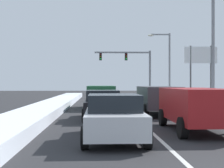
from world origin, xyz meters
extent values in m
plane|color=#28282B|center=(0.00, 15.52, 0.00)|extent=(120.00, 120.00, 0.00)
cube|color=silver|center=(0.00, 19.40, 0.00)|extent=(0.14, 42.68, 0.01)
cube|color=silver|center=(5.30, 19.40, 0.32)|extent=(1.27, 42.68, 0.63)
cube|color=silver|center=(-5.30, 19.40, 0.25)|extent=(2.17, 42.68, 0.51)
cube|color=maroon|center=(1.75, 7.82, 1.04)|extent=(1.95, 4.90, 1.25)
cube|color=black|center=(1.75, 5.41, 1.32)|extent=(1.56, 0.06, 0.55)
cube|color=red|center=(0.97, 5.42, 0.94)|extent=(0.20, 0.08, 0.28)
cylinder|color=black|center=(0.80, 9.52, 0.37)|extent=(0.25, 0.74, 0.74)
cylinder|color=black|center=(2.71, 9.52, 0.37)|extent=(0.25, 0.74, 0.74)
cylinder|color=black|center=(0.80, 6.12, 0.37)|extent=(0.25, 0.74, 0.74)
cube|color=#38383D|center=(1.49, 14.45, 1.04)|extent=(1.95, 4.90, 1.25)
cube|color=black|center=(1.49, 12.04, 1.32)|extent=(1.56, 0.06, 0.55)
cube|color=red|center=(0.71, 12.05, 0.94)|extent=(0.20, 0.08, 0.28)
cube|color=red|center=(2.27, 12.05, 0.94)|extent=(0.20, 0.08, 0.28)
cylinder|color=black|center=(0.53, 16.15, 0.37)|extent=(0.25, 0.74, 0.74)
cylinder|color=black|center=(2.44, 16.15, 0.37)|extent=(0.25, 0.74, 0.74)
cylinder|color=black|center=(0.53, 12.75, 0.37)|extent=(0.25, 0.74, 0.74)
cylinder|color=black|center=(2.44, 12.75, 0.37)|extent=(0.25, 0.74, 0.74)
cube|color=silver|center=(1.93, 20.26, 0.63)|extent=(1.82, 4.50, 0.70)
cube|color=black|center=(1.93, 20.11, 1.23)|extent=(1.64, 2.20, 0.55)
cube|color=red|center=(1.23, 18.06, 0.75)|extent=(0.24, 0.08, 0.14)
cube|color=red|center=(2.62, 18.06, 0.75)|extent=(0.24, 0.08, 0.14)
cylinder|color=black|center=(1.04, 21.81, 0.33)|extent=(0.22, 0.66, 0.66)
cylinder|color=black|center=(2.82, 21.81, 0.33)|extent=(0.22, 0.66, 0.66)
cylinder|color=black|center=(1.04, 18.71, 0.33)|extent=(0.22, 0.66, 0.66)
cylinder|color=black|center=(2.82, 18.71, 0.33)|extent=(0.22, 0.66, 0.66)
cube|color=#B7BABF|center=(-1.53, 6.02, 0.63)|extent=(1.82, 4.50, 0.70)
cube|color=black|center=(-1.53, 5.87, 1.23)|extent=(1.64, 2.20, 0.55)
cube|color=red|center=(-2.22, 3.82, 0.75)|extent=(0.24, 0.08, 0.14)
cube|color=red|center=(-0.84, 3.82, 0.75)|extent=(0.24, 0.08, 0.14)
cylinder|color=black|center=(-2.42, 7.57, 0.33)|extent=(0.22, 0.66, 0.66)
cylinder|color=black|center=(-0.64, 7.57, 0.33)|extent=(0.22, 0.66, 0.66)
cylinder|color=black|center=(-2.42, 4.47, 0.33)|extent=(0.22, 0.66, 0.66)
cylinder|color=black|center=(-0.64, 4.47, 0.33)|extent=(0.22, 0.66, 0.66)
cube|color=black|center=(-1.80, 12.29, 0.63)|extent=(1.82, 4.50, 0.70)
cube|color=black|center=(-1.80, 12.14, 1.23)|extent=(1.64, 2.20, 0.55)
cube|color=red|center=(-2.49, 10.09, 0.75)|extent=(0.24, 0.08, 0.14)
cube|color=red|center=(-1.11, 10.09, 0.75)|extent=(0.24, 0.08, 0.14)
cylinder|color=black|center=(-2.69, 13.84, 0.33)|extent=(0.22, 0.66, 0.66)
cylinder|color=black|center=(-0.91, 13.84, 0.33)|extent=(0.22, 0.66, 0.66)
cylinder|color=black|center=(-2.69, 10.74, 0.33)|extent=(0.22, 0.66, 0.66)
cylinder|color=black|center=(-0.91, 10.74, 0.33)|extent=(0.22, 0.66, 0.66)
cube|color=#1E5633|center=(-1.83, 19.45, 1.04)|extent=(1.95, 4.90, 1.25)
cube|color=black|center=(-1.83, 17.04, 1.32)|extent=(1.56, 0.06, 0.55)
cube|color=red|center=(-2.61, 17.05, 0.94)|extent=(0.20, 0.08, 0.28)
cube|color=red|center=(-1.05, 17.05, 0.94)|extent=(0.20, 0.08, 0.28)
cylinder|color=black|center=(-2.79, 21.15, 0.37)|extent=(0.25, 0.74, 0.74)
cylinder|color=black|center=(-0.88, 21.15, 0.37)|extent=(0.25, 0.74, 0.74)
cylinder|color=black|center=(-2.79, 17.75, 0.37)|extent=(0.25, 0.74, 0.74)
cylinder|color=black|center=(-0.88, 17.75, 0.37)|extent=(0.25, 0.74, 0.74)
cylinder|color=slate|center=(4.90, 38.80, 3.10)|extent=(0.28, 0.28, 6.20)
cube|color=slate|center=(1.20, 38.80, 5.95)|extent=(7.40, 0.20, 0.20)
cube|color=black|center=(1.70, 38.80, 5.38)|extent=(0.34, 0.34, 0.95)
sphere|color=#4C0A0A|center=(1.70, 38.61, 5.66)|extent=(0.22, 0.22, 0.22)
sphere|color=#593F0C|center=(1.70, 38.61, 5.38)|extent=(0.22, 0.22, 0.22)
sphere|color=green|center=(1.70, 38.61, 5.09)|extent=(0.22, 0.22, 0.22)
cube|color=black|center=(-1.70, 38.80, 5.38)|extent=(0.34, 0.34, 0.95)
sphere|color=#4C0A0A|center=(-1.70, 38.61, 5.66)|extent=(0.22, 0.22, 0.22)
sphere|color=#593F0C|center=(-1.70, 38.61, 5.38)|extent=(0.22, 0.22, 0.22)
sphere|color=green|center=(-1.70, 38.61, 5.09)|extent=(0.22, 0.22, 0.22)
cylinder|color=gray|center=(5.87, 17.46, 4.12)|extent=(0.22, 0.22, 8.24)
cylinder|color=gray|center=(6.26, 32.98, 3.83)|extent=(0.22, 0.22, 7.65)
cube|color=gray|center=(5.16, 32.98, 7.50)|extent=(2.20, 0.14, 0.14)
ellipsoid|color=#EAE5C6|center=(4.06, 32.98, 7.40)|extent=(0.70, 0.36, 0.24)
cylinder|color=#59595B|center=(6.92, 26.63, 2.75)|extent=(0.16, 0.16, 5.50)
cylinder|color=#59595B|center=(8.92, 26.63, 2.75)|extent=(0.16, 0.16, 5.50)
cube|color=white|center=(7.92, 26.63, 4.60)|extent=(3.20, 0.12, 1.60)
camera|label=1|loc=(-2.05, -4.82, 1.88)|focal=52.76mm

